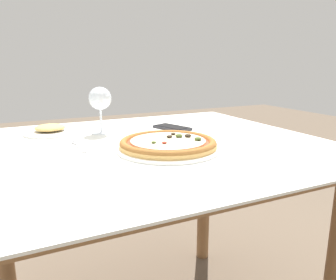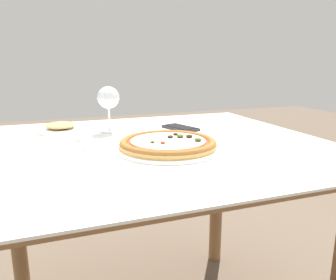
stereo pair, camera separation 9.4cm
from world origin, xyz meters
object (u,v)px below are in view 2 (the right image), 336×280
at_px(pizza_plate, 168,144).
at_px(fork, 83,143).
at_px(side_plate, 61,128).
at_px(dining_table, 150,173).
at_px(wine_glass_far_left, 108,99).
at_px(cell_phone, 180,128).

bearing_deg(pizza_plate, fork, 144.34).
bearing_deg(side_plate, fork, -75.84).
relative_size(dining_table, pizza_plate, 3.76).
bearing_deg(fork, wine_glass_far_left, 54.04).
distance_m(pizza_plate, wine_glass_far_left, 0.35).
bearing_deg(wine_glass_far_left, fork, -125.96).
distance_m(dining_table, pizza_plate, 0.15).
relative_size(fork, wine_glass_far_left, 1.03).
relative_size(pizza_plate, wine_glass_far_left, 1.81).
height_order(dining_table, wine_glass_far_left, wine_glass_far_left).
bearing_deg(dining_table, cell_phone, 44.97).
height_order(dining_table, cell_phone, cell_phone).
relative_size(wine_glass_far_left, side_plate, 0.92).
bearing_deg(cell_phone, dining_table, -135.03).
bearing_deg(pizza_plate, cell_phone, 61.20).
relative_size(wine_glass_far_left, cell_phone, 1.03).
bearing_deg(side_plate, pizza_plate, -53.84).
xyz_separation_m(fork, wine_glass_far_left, (0.11, 0.15, 0.12)).
distance_m(wine_glass_far_left, cell_phone, 0.29).
distance_m(dining_table, side_plate, 0.40).
bearing_deg(dining_table, fork, 160.84).
bearing_deg(wine_glass_far_left, pizza_plate, -70.11).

